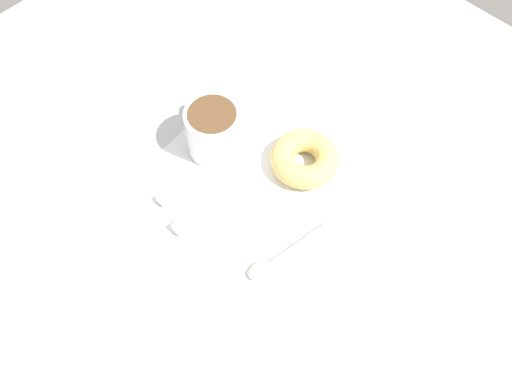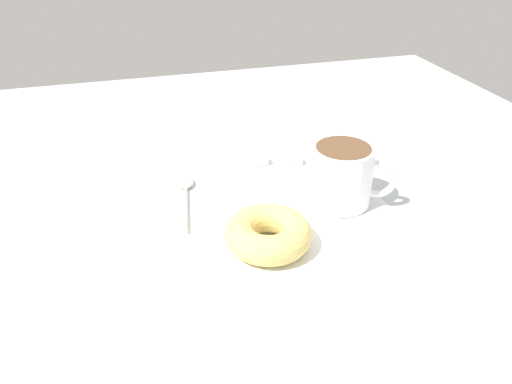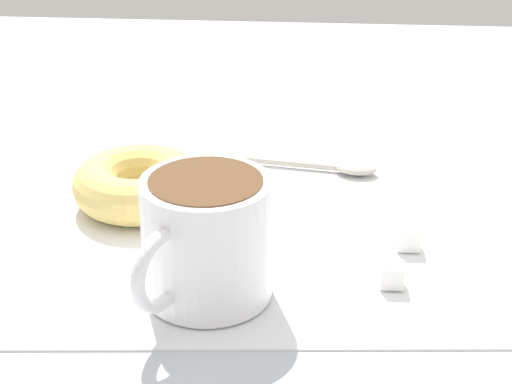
{
  "view_description": "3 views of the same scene",
  "coord_description": "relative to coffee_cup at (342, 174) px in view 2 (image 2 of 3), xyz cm",
  "views": [
    {
      "loc": [
        31.41,
        -29.0,
        74.26
      ],
      "look_at": [
        1.8,
        1.36,
        2.3
      ],
      "focal_mm": 40.0,
      "sensor_mm": 36.0,
      "label": 1
    },
    {
      "loc": [
        17.66,
        57.23,
        36.98
      ],
      "look_at": [
        1.8,
        1.36,
        2.3
      ],
      "focal_mm": 35.0,
      "sensor_mm": 36.0,
      "label": 2
    },
    {
      "loc": [
        -57.4,
        -3.16,
        31.74
      ],
      "look_at": [
        1.8,
        1.36,
        2.3
      ],
      "focal_mm": 60.0,
      "sensor_mm": 36.0,
      "label": 3
    }
  ],
  "objects": [
    {
      "name": "ground_plane",
      "position": [
        9.64,
        -3.77,
        -5.61
      ],
      "size": [
        120.0,
        120.0,
        2.0
      ],
      "primitive_type": "cube",
      "color": "#B2BCC6"
    },
    {
      "name": "napkin",
      "position": [
        11.44,
        -2.42,
        -4.46
      ],
      "size": [
        37.0,
        37.0,
        0.3
      ],
      "primitive_type": "cube",
      "rotation": [
        0.0,
        0.0,
        0.08
      ],
      "color": "white",
      "rests_on": "ground_plane"
    },
    {
      "name": "coffee_cup",
      "position": [
        0.0,
        0.0,
        0.0
      ],
      "size": [
        11.02,
        8.49,
        8.34
      ],
      "color": "white",
      "rests_on": "napkin"
    },
    {
      "name": "donut",
      "position": [
        12.58,
        7.04,
        -2.48
      ],
      "size": [
        10.5,
        10.5,
        3.65
      ],
      "primitive_type": "torus",
      "color": "#E5C66B",
      "rests_on": "napkin"
    },
    {
      "name": "spoon",
      "position": [
        20.22,
        -8.34,
        -3.91
      ],
      "size": [
        3.61,
        14.42,
        0.9
      ],
      "color": "#B7B2A8",
      "rests_on": "napkin"
    },
    {
      "name": "sugar_cube",
      "position": [
        7.25,
        -13.87,
        -3.48
      ],
      "size": [
        1.66,
        1.66,
        1.66
      ],
      "primitive_type": "cube",
      "color": "white",
      "rests_on": "napkin"
    },
    {
      "name": "sugar_cube_extra",
      "position": [
        2.02,
        -12.35,
        -3.52
      ],
      "size": [
        1.57,
        1.57,
        1.57
      ],
      "primitive_type": "cube",
      "color": "white",
      "rests_on": "napkin"
    }
  ]
}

